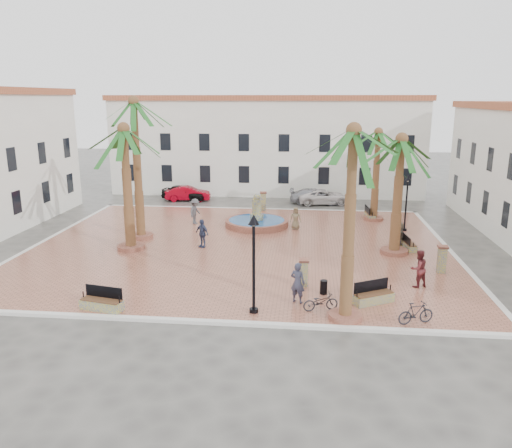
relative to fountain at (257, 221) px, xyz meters
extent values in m
plane|color=#56544F|center=(-0.51, -5.18, -0.47)|extent=(120.00, 120.00, 0.00)
cube|color=#A9624B|center=(-0.51, -5.18, -0.40)|extent=(26.00, 22.00, 0.15)
cube|color=silver|center=(-0.51, 5.82, -0.39)|extent=(26.30, 0.30, 0.16)
cube|color=silver|center=(-0.51, -16.18, -0.39)|extent=(26.30, 0.30, 0.16)
cube|color=silver|center=(12.49, -5.18, -0.39)|extent=(0.30, 22.30, 0.16)
cube|color=silver|center=(-13.51, -5.18, -0.39)|extent=(0.30, 22.30, 0.16)
cube|color=white|center=(-0.51, 14.82, 4.03)|extent=(30.00, 7.00, 9.00)
cube|color=#AC5736|center=(-0.51, 14.82, 8.78)|extent=(30.40, 7.40, 0.50)
cube|color=black|center=(-13.63, 11.34, 1.73)|extent=(1.00, 0.12, 1.60)
cube|color=black|center=(-9.88, 11.34, 1.73)|extent=(1.00, 0.12, 1.60)
cube|color=black|center=(-6.13, 11.34, 1.73)|extent=(1.00, 0.12, 1.60)
cube|color=black|center=(-2.38, 11.34, 1.73)|extent=(1.00, 0.12, 1.60)
cube|color=black|center=(1.37, 11.34, 1.73)|extent=(1.00, 0.12, 1.60)
cube|color=black|center=(5.12, 11.34, 1.73)|extent=(1.00, 0.12, 1.60)
cube|color=black|center=(8.87, 11.34, 1.73)|extent=(1.00, 0.12, 1.60)
cube|color=black|center=(12.62, 11.34, 1.73)|extent=(1.00, 0.12, 1.60)
cube|color=black|center=(-13.63, 11.34, 4.73)|extent=(1.00, 0.12, 1.60)
cube|color=black|center=(-9.88, 11.34, 4.73)|extent=(1.00, 0.12, 1.60)
cube|color=black|center=(-6.13, 11.34, 4.73)|extent=(1.00, 0.12, 1.60)
cube|color=black|center=(-2.38, 11.34, 4.73)|extent=(1.00, 0.12, 1.60)
cube|color=black|center=(1.37, 11.34, 4.73)|extent=(1.00, 0.12, 1.60)
cube|color=black|center=(5.12, 11.34, 4.73)|extent=(1.00, 0.12, 1.60)
cube|color=black|center=(8.87, 11.34, 4.73)|extent=(1.00, 0.12, 1.60)
cube|color=black|center=(12.62, 11.34, 4.73)|extent=(1.00, 0.12, 1.60)
cube|color=black|center=(16.03, -3.52, 1.73)|extent=(0.12, 1.00, 1.60)
cube|color=black|center=(16.03, 0.19, 1.73)|extent=(0.12, 1.00, 1.60)
cube|color=black|center=(16.03, 3.91, 1.73)|extent=(0.12, 1.00, 1.60)
cube|color=black|center=(16.03, 7.62, 1.73)|extent=(0.12, 1.00, 1.60)
cube|color=black|center=(16.03, -3.52, 4.73)|extent=(0.12, 1.00, 1.60)
cube|color=black|center=(16.03, 0.19, 4.73)|extent=(0.12, 1.00, 1.60)
cube|color=black|center=(16.03, 3.91, 4.73)|extent=(0.12, 1.00, 1.60)
cube|color=black|center=(16.03, 7.62, 4.73)|extent=(0.12, 1.00, 1.60)
cube|color=black|center=(-16.53, -3.18, 1.73)|extent=(0.12, 1.00, 1.60)
cube|color=black|center=(-16.53, 0.82, 1.73)|extent=(0.12, 1.00, 1.60)
cube|color=black|center=(-16.53, 4.82, 1.73)|extent=(0.12, 1.00, 1.60)
cube|color=black|center=(-16.53, -3.18, 4.73)|extent=(0.12, 1.00, 1.60)
cube|color=black|center=(-16.53, 0.82, 4.73)|extent=(0.12, 1.00, 1.60)
cube|color=black|center=(-16.53, 4.82, 4.73)|extent=(0.12, 1.00, 1.60)
cylinder|color=#995642|center=(0.00, 0.00, -0.10)|extent=(4.62, 4.62, 0.44)
cylinder|color=#194C8C|center=(0.00, 0.00, 0.09)|extent=(4.07, 4.07, 0.07)
cylinder|color=#817F56|center=(0.00, 0.00, 0.12)|extent=(0.99, 0.99, 0.88)
cylinder|color=#817F56|center=(0.00, 0.00, 1.00)|extent=(0.66, 0.66, 1.32)
sphere|color=#817F56|center=(0.00, 0.00, 1.82)|extent=(0.48, 0.48, 0.48)
cylinder|color=#995642|center=(-7.39, -3.98, -0.21)|extent=(1.56, 1.56, 0.23)
cylinder|color=brown|center=(-7.39, -3.98, 4.26)|extent=(0.51, 0.51, 8.69)
sphere|color=brown|center=(-7.39, -3.98, 8.60)|extent=(0.68, 0.68, 0.68)
cylinder|color=#995642|center=(-7.17, -6.58, -0.20)|extent=(1.68, 1.68, 0.25)
cylinder|color=brown|center=(-7.17, -6.58, 3.49)|extent=(0.54, 0.54, 7.14)
sphere|color=brown|center=(-7.17, -6.58, 7.06)|extent=(0.73, 0.73, 0.73)
cylinder|color=#995642|center=(5.38, -15.34, -0.22)|extent=(1.43, 1.43, 0.21)
cylinder|color=brown|center=(5.38, -15.34, 3.74)|extent=(0.46, 0.46, 7.71)
sphere|color=brown|center=(5.38, -15.34, 7.60)|extent=(0.62, 0.62, 0.62)
cylinder|color=#995642|center=(8.94, -5.74, -0.20)|extent=(1.66, 1.66, 0.25)
cylinder|color=brown|center=(8.94, -5.74, 3.23)|extent=(0.54, 0.54, 6.60)
sphere|color=brown|center=(8.94, -5.74, 6.53)|extent=(0.73, 0.73, 0.73)
cylinder|color=#995642|center=(8.76, 2.79, -0.21)|extent=(1.50, 1.50, 0.22)
cylinder|color=brown|center=(8.76, 2.79, 3.13)|extent=(0.49, 0.49, 6.46)
sphere|color=brown|center=(8.76, 2.79, 6.36)|extent=(0.65, 0.65, 0.65)
cube|color=#817F56|center=(-5.30, -15.58, -0.11)|extent=(2.03, 0.97, 0.43)
cube|color=#56351E|center=(-5.30, -15.58, 0.14)|extent=(1.91, 0.89, 0.06)
cube|color=black|center=(-5.25, -15.34, 0.43)|extent=(1.82, 0.42, 0.54)
cylinder|color=black|center=(-6.20, -15.39, 0.27)|extent=(0.05, 0.05, 0.32)
cylinder|color=black|center=(-4.40, -15.76, 0.27)|extent=(0.05, 0.05, 0.32)
cube|color=#817F56|center=(6.78, -13.55, -0.11)|extent=(1.99, 1.48, 0.43)
cube|color=#56351E|center=(6.78, -13.55, 0.14)|extent=(1.87, 1.37, 0.07)
cube|color=black|center=(6.67, -13.35, 0.43)|extent=(1.63, 0.95, 0.54)
cylinder|color=black|center=(5.98, -14.01, 0.27)|extent=(0.05, 0.05, 0.33)
cylinder|color=black|center=(7.59, -13.10, 0.27)|extent=(0.05, 0.05, 0.33)
cube|color=#817F56|center=(10.00, -4.80, -0.14)|extent=(0.72, 1.75, 0.38)
cube|color=#56351E|center=(10.00, -4.80, 0.08)|extent=(0.66, 1.65, 0.06)
cube|color=black|center=(9.79, -4.82, 0.34)|extent=(0.24, 1.60, 0.47)
cylinder|color=black|center=(10.10, -5.60, 0.20)|extent=(0.05, 0.05, 0.28)
cylinder|color=black|center=(9.91, -4.00, 0.20)|extent=(0.05, 0.05, 0.28)
cube|color=#817F56|center=(8.52, 3.14, -0.12)|extent=(0.73, 1.88, 0.41)
cube|color=#56351E|center=(8.52, 3.14, 0.11)|extent=(0.67, 1.77, 0.06)
cube|color=black|center=(8.30, 3.12, 0.39)|extent=(0.21, 1.73, 0.51)
cylinder|color=black|center=(8.60, 2.28, 0.24)|extent=(0.05, 0.05, 0.31)
cylinder|color=black|center=(8.44, 4.01, 0.24)|extent=(0.05, 0.05, 0.31)
cylinder|color=black|center=(1.44, -15.13, -0.24)|extent=(0.39, 0.39, 0.17)
cylinder|color=black|center=(1.44, -15.13, 1.75)|extent=(0.13, 0.13, 3.92)
cone|color=black|center=(1.44, -15.13, 3.87)|extent=(0.48, 0.48, 0.44)
sphere|color=beige|center=(1.44, -15.13, 3.71)|extent=(0.26, 0.26, 0.26)
cylinder|color=black|center=(10.52, -0.32, -0.25)|extent=(0.35, 0.35, 0.16)
cylinder|color=black|center=(10.52, -0.32, 1.54)|extent=(0.12, 0.12, 3.53)
cone|color=black|center=(10.52, -0.32, 3.45)|extent=(0.43, 0.43, 0.39)
sphere|color=beige|center=(10.52, -0.32, 3.30)|extent=(0.24, 0.24, 0.24)
cube|color=#817F56|center=(3.57, -11.74, 0.32)|extent=(0.42, 0.42, 1.28)
cube|color=#995642|center=(3.57, -11.74, 1.00)|extent=(0.52, 0.52, 0.10)
cube|color=#817F56|center=(0.00, 5.22, 0.39)|extent=(0.49, 0.49, 1.43)
cube|color=#995642|center=(0.00, 5.22, 1.16)|extent=(0.62, 0.62, 0.11)
cube|color=#817F56|center=(10.91, -8.97, 0.36)|extent=(0.44, 0.44, 1.38)
cube|color=#995642|center=(10.91, -8.97, 1.11)|extent=(0.56, 0.56, 0.11)
cylinder|color=black|center=(4.54, -12.68, 0.02)|extent=(0.35, 0.35, 0.68)
imported|color=#36384E|center=(3.31, -13.84, 0.64)|extent=(0.83, 0.70, 1.92)
imported|color=black|center=(4.35, -14.65, 0.09)|extent=(1.68, 0.99, 0.83)
imported|color=maroon|center=(9.21, -11.25, 0.62)|extent=(1.15, 1.05, 1.90)
imported|color=black|center=(8.25, -15.58, 0.15)|extent=(1.65, 0.96, 0.96)
imported|color=#786749|center=(2.86, -0.65, 0.47)|extent=(0.79, 0.53, 1.58)
imported|color=#2F3857|center=(-2.85, -5.70, 0.57)|extent=(1.11, 0.95, 1.79)
imported|color=#454448|center=(-4.62, 0.12, 0.62)|extent=(1.00, 1.37, 1.90)
imported|color=#736A57|center=(9.49, -4.25, 0.46)|extent=(0.83, 1.53, 1.57)
imported|color=black|center=(-7.71, 9.34, 0.25)|extent=(4.47, 2.45, 1.44)
imported|color=maroon|center=(-7.34, 9.14, 0.20)|extent=(4.24, 1.91, 1.35)
imported|color=#999AA1|center=(4.36, 9.03, 0.19)|extent=(4.62, 2.02, 1.32)
imported|color=white|center=(5.13, 8.93, 0.18)|extent=(5.02, 2.99, 1.31)
camera|label=1|loc=(3.65, -35.26, 8.83)|focal=35.00mm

